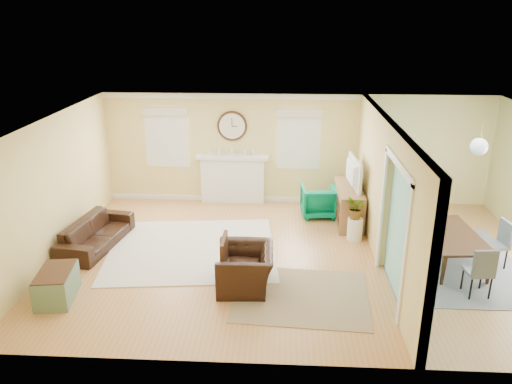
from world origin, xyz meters
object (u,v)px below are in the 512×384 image
(green_chair, at_px, (318,201))
(credenza, at_px, (348,204))
(eames_chair, at_px, (245,268))
(dining_table, at_px, (450,248))
(sofa, at_px, (96,233))

(green_chair, xyz_separation_m, credenza, (0.62, -0.30, 0.05))
(eames_chair, xyz_separation_m, credenza, (2.03, 2.88, 0.06))
(eames_chair, relative_size, dining_table, 0.61)
(sofa, xyz_separation_m, eames_chair, (3.03, -1.37, 0.06))
(sofa, xyz_separation_m, credenza, (5.06, 1.51, 0.12))
(green_chair, bearing_deg, credenza, 150.00)
(sofa, xyz_separation_m, green_chair, (4.44, 1.81, 0.07))
(sofa, distance_m, credenza, 5.29)
(dining_table, bearing_deg, eames_chair, 101.02)
(eames_chair, distance_m, dining_table, 3.81)
(sofa, distance_m, eames_chair, 3.33)
(credenza, bearing_deg, dining_table, -48.59)
(credenza, distance_m, dining_table, 2.47)
(green_chair, bearing_deg, dining_table, 131.98)
(credenza, bearing_deg, sofa, -163.43)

